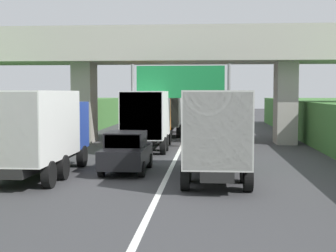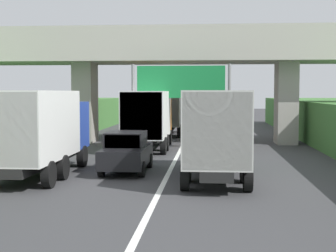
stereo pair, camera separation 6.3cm
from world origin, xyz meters
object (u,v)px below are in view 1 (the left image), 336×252
(truck_green, at_px, (216,130))
(car_black, at_px, (126,152))
(car_silver, at_px, (210,115))
(construction_barrel_2, at_px, (9,164))
(truck_orange, at_px, (148,117))
(construction_barrel_3, at_px, (46,150))
(overhead_highway_sign, at_px, (180,87))
(truck_red, at_px, (167,111))
(truck_blue, at_px, (40,129))

(truck_green, relative_size, car_black, 1.78)
(car_silver, relative_size, construction_barrel_2, 4.56)
(car_black, distance_m, car_silver, 35.39)
(truck_orange, distance_m, construction_barrel_3, 6.79)
(car_silver, xyz_separation_m, construction_barrel_2, (-8.30, -36.33, -0.40))
(truck_orange, distance_m, construction_barrel_2, 10.64)
(construction_barrel_2, bearing_deg, truck_orange, 64.13)
(overhead_highway_sign, xyz_separation_m, construction_barrel_2, (-6.46, -9.91, -3.23))
(car_black, bearing_deg, construction_barrel_2, -166.39)
(truck_red, bearing_deg, construction_barrel_3, -108.09)
(car_silver, bearing_deg, overhead_highway_sign, -93.98)
(car_silver, bearing_deg, car_black, -95.90)
(overhead_highway_sign, bearing_deg, car_black, -101.60)
(truck_green, xyz_separation_m, car_black, (-3.73, 1.54, -1.08))
(overhead_highway_sign, distance_m, truck_red, 10.10)
(truck_red, relative_size, car_black, 1.78)
(truck_green, xyz_separation_m, car_silver, (-0.09, 36.74, -1.08))
(truck_blue, height_order, construction_barrel_3, truck_blue)
(truck_orange, bearing_deg, truck_red, 88.58)
(car_black, bearing_deg, truck_blue, -155.66)
(truck_red, relative_size, car_silver, 1.78)
(overhead_highway_sign, distance_m, truck_blue, 11.54)
(truck_orange, distance_m, car_silver, 27.12)
(overhead_highway_sign, height_order, car_silver, overhead_highway_sign)
(car_black, bearing_deg, truck_orange, 90.41)
(construction_barrel_3, bearing_deg, construction_barrel_2, -89.56)
(car_black, height_order, construction_barrel_2, car_black)
(overhead_highway_sign, bearing_deg, truck_blue, -116.14)
(truck_green, distance_m, construction_barrel_2, 8.53)
(car_black, xyz_separation_m, construction_barrel_3, (-4.69, 3.62, -0.40))
(truck_green, relative_size, construction_barrel_2, 8.11)
(truck_blue, distance_m, construction_barrel_3, 5.49)
(truck_blue, distance_m, construction_barrel_2, 2.08)
(construction_barrel_3, bearing_deg, truck_blue, -73.86)
(truck_orange, bearing_deg, truck_green, -69.05)
(overhead_highway_sign, xyz_separation_m, truck_green, (1.93, -10.32, -1.76))
(car_black, bearing_deg, car_silver, 84.10)
(truck_red, distance_m, car_black, 18.63)
(truck_blue, bearing_deg, car_silver, 79.39)
(car_silver, bearing_deg, truck_orange, -97.85)
(truck_green, bearing_deg, construction_barrel_2, 177.22)
(overhead_highway_sign, xyz_separation_m, construction_barrel_3, (-6.50, -5.16, -3.23))
(overhead_highway_sign, relative_size, truck_blue, 0.81)
(car_black, relative_size, construction_barrel_2, 4.56)
(car_black, relative_size, car_silver, 1.00)
(car_silver, xyz_separation_m, construction_barrel_3, (-8.34, -31.58, -0.40))
(truck_red, xyz_separation_m, construction_barrel_2, (-4.85, -19.72, -1.47))
(truck_orange, xyz_separation_m, construction_barrel_2, (-4.60, -9.49, -1.47))
(truck_green, distance_m, construction_barrel_3, 9.99)
(car_black, xyz_separation_m, construction_barrel_2, (-4.66, -1.13, -0.40))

